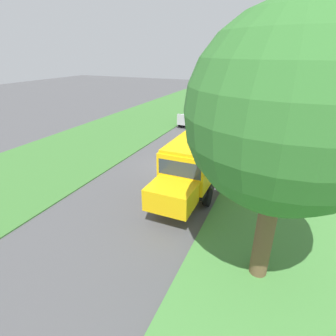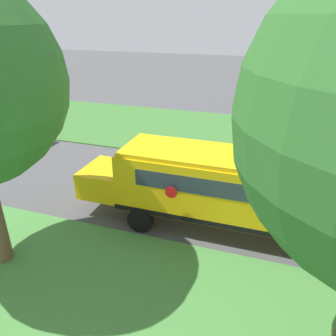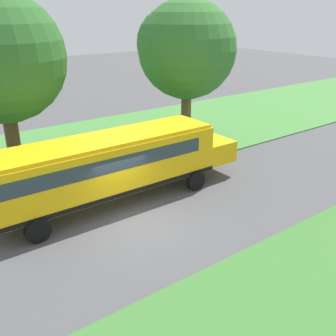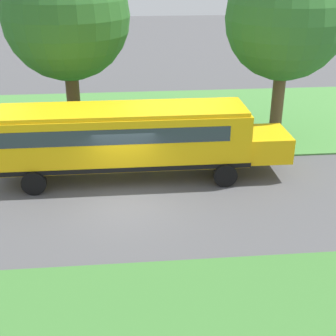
{
  "view_description": "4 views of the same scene",
  "coord_description": "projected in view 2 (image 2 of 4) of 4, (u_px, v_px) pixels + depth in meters",
  "views": [
    {
      "loc": [
        -6.66,
        16.2,
        7.69
      ],
      "look_at": [
        -1.11,
        3.66,
        1.55
      ],
      "focal_mm": 28.0,
      "sensor_mm": 36.0,
      "label": 1
    },
    {
      "loc": [
        -13.46,
        -0.25,
        7.74
      ],
      "look_at": [
        0.0,
        4.26,
        1.1
      ],
      "focal_mm": 35.0,
      "sensor_mm": 36.0,
      "label": 2
    },
    {
      "loc": [
        12.23,
        -7.39,
        8.37
      ],
      "look_at": [
        -0.4,
        1.93,
        1.95
      ],
      "focal_mm": 42.0,
      "sensor_mm": 36.0,
      "label": 3
    },
    {
      "loc": [
        16.21,
        0.13,
        8.99
      ],
      "look_at": [
        0.26,
        1.63,
        1.6
      ],
      "focal_mm": 50.0,
      "sensor_mm": 36.0,
      "label": 4
    }
  ],
  "objects": [
    {
      "name": "school_bus",
      "position": [
        250.0,
        188.0,
        12.11
      ],
      "size": [
        2.84,
        12.42,
        3.16
      ],
      "color": "yellow",
      "rests_on": "ground"
    },
    {
      "name": "car_silver_nearest",
      "position": [
        13.0,
        130.0,
        21.55
      ],
      "size": [
        2.02,
        4.4,
        1.56
      ],
      "color": "#B7B7BC",
      "rests_on": "ground"
    },
    {
      "name": "ground_plane",
      "position": [
        256.0,
        202.0,
        14.91
      ],
      "size": [
        120.0,
        120.0,
        0.0
      ],
      "primitive_type": "plane",
      "color": "#4C4C4F"
    },
    {
      "name": "grass_far_side",
      "position": [
        268.0,
        138.0,
        22.63
      ],
      "size": [
        10.0,
        80.0,
        0.07
      ],
      "primitive_type": "cube",
      "color": "#3D7533",
      "rests_on": "ground"
    }
  ]
}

